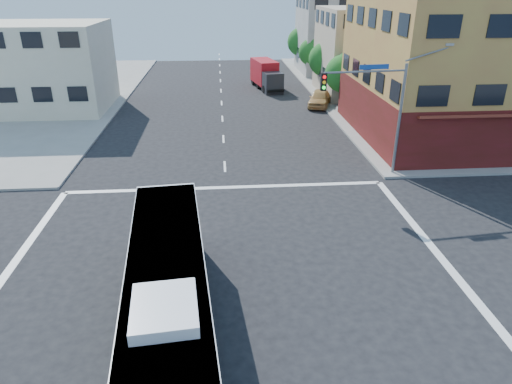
{
  "coord_description": "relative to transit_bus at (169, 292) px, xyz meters",
  "views": [
    {
      "loc": [
        -0.21,
        -15.76,
        11.24
      ],
      "look_at": [
        1.36,
        3.7,
        2.3
      ],
      "focal_mm": 32.0,
      "sensor_mm": 36.0,
      "label": 1
    }
  ],
  "objects": [
    {
      "name": "box_truck",
      "position": [
        7.45,
        40.59,
        -0.17
      ],
      "size": [
        3.32,
        7.3,
        3.17
      ],
      "rotation": [
        0.0,
        0.0,
        0.19
      ],
      "color": "#242429",
      "rests_on": "ground"
    },
    {
      "name": "street_tree_a",
      "position": [
        14.05,
        30.85,
        1.88
      ],
      "size": [
        3.6,
        3.6,
        5.53
      ],
      "color": "#382314",
      "rests_on": "ground"
    },
    {
      "name": "signal_mast_ne",
      "position": [
        11.22,
        13.55,
        3.27
      ],
      "size": [
        7.91,
        1.13,
        8.07
      ],
      "color": "slate",
      "rests_on": "ground"
    },
    {
      "name": "building_west",
      "position": [
        -14.88,
        32.91,
        2.3
      ],
      "size": [
        12.06,
        10.06,
        8.0
      ],
      "color": "beige",
      "rests_on": "ground"
    },
    {
      "name": "street_tree_c",
      "position": [
        14.05,
        46.85,
        1.75
      ],
      "size": [
        3.4,
        3.4,
        5.29
      ],
      "color": "#382314",
      "rests_on": "ground"
    },
    {
      "name": "transit_bus",
      "position": [
        0.0,
        0.0,
        0.0
      ],
      "size": [
        3.63,
        11.99,
        3.49
      ],
      "rotation": [
        0.0,
        0.0,
        0.1
      ],
      "color": "black",
      "rests_on": "ground"
    },
    {
      "name": "parked_car",
      "position": [
        11.93,
        31.82,
        -0.9
      ],
      "size": [
        3.35,
        5.13,
        1.62
      ],
      "primitive_type": "imported",
      "rotation": [
        0.0,
        0.0,
        -0.33
      ],
      "color": "tan",
      "rests_on": "ground"
    },
    {
      "name": "street_tree_b",
      "position": [
        14.05,
        38.85,
        2.04
      ],
      "size": [
        3.8,
        3.8,
        5.79
      ],
      "color": "#382314",
      "rests_on": "ground"
    },
    {
      "name": "street_tree_d",
      "position": [
        14.05,
        54.85,
        2.17
      ],
      "size": [
        4.0,
        4.0,
        6.03
      ],
      "color": "#382314",
      "rests_on": "ground"
    },
    {
      "name": "corner_building_ne",
      "position": [
        22.13,
        21.41,
        4.18
      ],
      "size": [
        18.1,
        15.44,
        14.0
      ],
      "color": "#B39240",
      "rests_on": "ground"
    },
    {
      "name": "building_east_near",
      "position": [
        19.12,
        36.91,
        2.8
      ],
      "size": [
        12.06,
        10.06,
        9.0
      ],
      "color": "tan",
      "rests_on": "ground"
    },
    {
      "name": "building_east_far",
      "position": [
        19.12,
        50.91,
        3.3
      ],
      "size": [
        12.06,
        10.06,
        10.0
      ],
      "color": "#A7A7A2",
      "rests_on": "ground"
    },
    {
      "name": "ground",
      "position": [
        2.14,
        2.93,
        -1.71
      ],
      "size": [
        120.0,
        120.0,
        0.0
      ],
      "primitive_type": "plane",
      "color": "black",
      "rests_on": "ground"
    }
  ]
}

